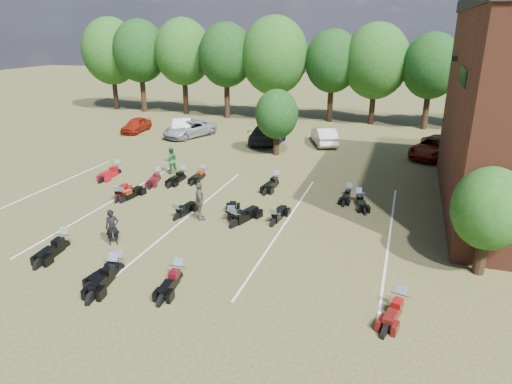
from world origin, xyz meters
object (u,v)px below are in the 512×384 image
at_px(car_4, 273,135).
at_px(person_grey, 200,201).
at_px(motorcycle_14, 159,180).
at_px(car_0, 136,125).
at_px(person_black, 112,227).
at_px(motorcycle_3, 119,271).
at_px(motorcycle_7, 118,201).
at_px(person_green, 171,160).

height_order(car_4, person_grey, person_grey).
bearing_deg(motorcycle_14, car_4, 58.58).
distance_m(car_0, person_grey, 21.95).
relative_size(car_4, motorcycle_14, 1.84).
relative_size(person_black, motorcycle_3, 0.75).
xyz_separation_m(person_grey, motorcycle_7, (-5.47, 0.84, -0.98)).
distance_m(person_black, person_grey, 4.53).
bearing_deg(person_green, car_0, -81.19).
bearing_deg(person_grey, car_4, -30.53).
bearing_deg(person_black, person_green, 66.05).
xyz_separation_m(car_4, person_grey, (1.03, -16.52, 0.30)).
bearing_deg(motorcycle_7, person_black, 106.24).
height_order(person_black, person_grey, person_grey).
bearing_deg(person_grey, car_0, 6.39).
distance_m(person_green, motorcycle_7, 5.65).
bearing_deg(motorcycle_7, car_4, -122.47).
height_order(car_4, person_green, person_green).
relative_size(person_black, person_green, 0.92).
bearing_deg(motorcycle_3, motorcycle_14, 118.49).
distance_m(person_grey, motorcycle_3, 5.90).
bearing_deg(person_black, person_grey, 18.46).
relative_size(car_0, car_4, 0.96).
bearing_deg(person_green, motorcycle_14, 51.90).
distance_m(person_black, motorcycle_3, 2.65).
xyz_separation_m(car_4, person_green, (-4.04, -10.12, 0.22)).
xyz_separation_m(person_grey, motorcycle_3, (-0.92, -5.75, -0.98)).
height_order(car_4, motorcycle_7, car_4).
bearing_deg(motorcycle_7, person_grey, 154.67).
distance_m(motorcycle_3, motorcycle_7, 8.00).
bearing_deg(person_black, car_4, 47.74).
xyz_separation_m(person_black, motorcycle_14, (-2.71, 8.65, -0.82)).
distance_m(car_0, motorcycle_3, 26.11).
distance_m(person_grey, motorcycle_7, 5.62).
relative_size(person_black, motorcycle_14, 0.76).
distance_m(car_4, person_black, 20.35).
height_order(motorcycle_7, motorcycle_14, motorcycle_7).
bearing_deg(car_0, person_black, -64.04).
bearing_deg(motorcycle_7, person_green, -110.86).
height_order(person_black, person_green, person_green).
bearing_deg(motorcycle_14, person_black, -84.30).
bearing_deg(car_4, car_0, 176.68).
xyz_separation_m(car_4, motorcycle_14, (-4.18, -11.65, -0.68)).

